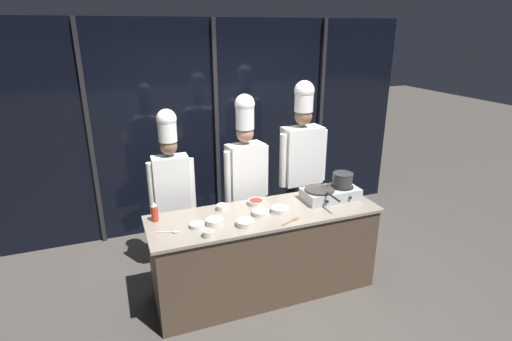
{
  "coord_description": "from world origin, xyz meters",
  "views": [
    {
      "loc": [
        -1.33,
        -3.24,
        2.58
      ],
      "look_at": [
        0.0,
        0.25,
        1.24
      ],
      "focal_mm": 28.0,
      "sensor_mm": 36.0,
      "label": 1
    }
  ],
  "objects_px": {
    "frying_pan": "(320,188)",
    "prep_bowl_onion": "(245,222)",
    "serving_spoon_solid": "(293,219)",
    "prep_bowl_ginger": "(222,207)",
    "prep_bowl_bell_pepper": "(256,202)",
    "prep_bowl_garlic": "(280,209)",
    "prep_bowl_bean_sprouts": "(215,221)",
    "chef_sous": "(245,169)",
    "serving_spoon_slotted": "(172,232)",
    "squeeze_bottle_chili": "(155,212)",
    "chef_line": "(302,155)",
    "stock_pot": "(343,179)",
    "portable_stove": "(330,193)",
    "prep_bowl_mushrooms": "(208,233)",
    "prep_bowl_noodles": "(197,225)",
    "chef_head": "(171,180)",
    "prep_bowl_shrimp": "(261,212)"
  },
  "relations": [
    {
      "from": "frying_pan",
      "to": "prep_bowl_onion",
      "type": "height_order",
      "value": "frying_pan"
    },
    {
      "from": "serving_spoon_solid",
      "to": "prep_bowl_ginger",
      "type": "bearing_deg",
      "value": 140.96
    },
    {
      "from": "prep_bowl_bell_pepper",
      "to": "prep_bowl_garlic",
      "type": "relative_size",
      "value": 0.97
    },
    {
      "from": "prep_bowl_bean_sprouts",
      "to": "chef_sous",
      "type": "bearing_deg",
      "value": 52.18
    },
    {
      "from": "serving_spoon_slotted",
      "to": "squeeze_bottle_chili",
      "type": "bearing_deg",
      "value": 110.57
    },
    {
      "from": "chef_line",
      "to": "serving_spoon_slotted",
      "type": "bearing_deg",
      "value": 22.88
    },
    {
      "from": "prep_bowl_bell_pepper",
      "to": "prep_bowl_bean_sprouts",
      "type": "bearing_deg",
      "value": -151.71
    },
    {
      "from": "stock_pot",
      "to": "prep_bowl_garlic",
      "type": "distance_m",
      "value": 0.78
    },
    {
      "from": "portable_stove",
      "to": "prep_bowl_mushrooms",
      "type": "xyz_separation_m",
      "value": [
        -1.39,
        -0.32,
        -0.03
      ]
    },
    {
      "from": "prep_bowl_bean_sprouts",
      "to": "stock_pot",
      "type": "bearing_deg",
      "value": 5.11
    },
    {
      "from": "prep_bowl_onion",
      "to": "prep_bowl_ginger",
      "type": "distance_m",
      "value": 0.4
    },
    {
      "from": "frying_pan",
      "to": "squeeze_bottle_chili",
      "type": "bearing_deg",
      "value": 174.92
    },
    {
      "from": "prep_bowl_noodles",
      "to": "prep_bowl_mushrooms",
      "type": "relative_size",
      "value": 1.45
    },
    {
      "from": "prep_bowl_bean_sprouts",
      "to": "prep_bowl_mushrooms",
      "type": "height_order",
      "value": "prep_bowl_mushrooms"
    },
    {
      "from": "chef_head",
      "to": "chef_line",
      "type": "height_order",
      "value": "chef_line"
    },
    {
      "from": "frying_pan",
      "to": "stock_pot",
      "type": "bearing_deg",
      "value": 1.22
    },
    {
      "from": "stock_pot",
      "to": "serving_spoon_slotted",
      "type": "xyz_separation_m",
      "value": [
        -1.81,
        -0.14,
        -0.19
      ]
    },
    {
      "from": "prep_bowl_garlic",
      "to": "prep_bowl_ginger",
      "type": "bearing_deg",
      "value": 154.09
    },
    {
      "from": "prep_bowl_mushrooms",
      "to": "chef_head",
      "type": "xyz_separation_m",
      "value": [
        -0.14,
        0.95,
        0.16
      ]
    },
    {
      "from": "squeeze_bottle_chili",
      "to": "prep_bowl_garlic",
      "type": "distance_m",
      "value": 1.18
    },
    {
      "from": "prep_bowl_onion",
      "to": "prep_bowl_noodles",
      "type": "xyz_separation_m",
      "value": [
        -0.41,
        0.13,
        -0.01
      ]
    },
    {
      "from": "stock_pot",
      "to": "prep_bowl_noodles",
      "type": "distance_m",
      "value": 1.59
    },
    {
      "from": "portable_stove",
      "to": "chef_head",
      "type": "bearing_deg",
      "value": 157.71
    },
    {
      "from": "prep_bowl_garlic",
      "to": "portable_stove",
      "type": "bearing_deg",
      "value": 9.28
    },
    {
      "from": "frying_pan",
      "to": "squeeze_bottle_chili",
      "type": "xyz_separation_m",
      "value": [
        -1.64,
        0.15,
        -0.05
      ]
    },
    {
      "from": "prep_bowl_onion",
      "to": "serving_spoon_slotted",
      "type": "bearing_deg",
      "value": 170.7
    },
    {
      "from": "prep_bowl_bell_pepper",
      "to": "serving_spoon_solid",
      "type": "distance_m",
      "value": 0.49
    },
    {
      "from": "squeeze_bottle_chili",
      "to": "chef_line",
      "type": "xyz_separation_m",
      "value": [
        1.77,
        0.51,
        0.2
      ]
    },
    {
      "from": "serving_spoon_solid",
      "to": "prep_bowl_bean_sprouts",
      "type": "bearing_deg",
      "value": 165.74
    },
    {
      "from": "prep_bowl_noodles",
      "to": "chef_line",
      "type": "distance_m",
      "value": 1.65
    },
    {
      "from": "frying_pan",
      "to": "prep_bowl_bell_pepper",
      "type": "height_order",
      "value": "frying_pan"
    },
    {
      "from": "serving_spoon_solid",
      "to": "chef_head",
      "type": "bearing_deg",
      "value": 135.8
    },
    {
      "from": "portable_stove",
      "to": "serving_spoon_solid",
      "type": "relative_size",
      "value": 2.71
    },
    {
      "from": "portable_stove",
      "to": "prep_bowl_onion",
      "type": "distance_m",
      "value": 1.06
    },
    {
      "from": "stock_pot",
      "to": "prep_bowl_bean_sprouts",
      "type": "distance_m",
      "value": 1.43
    },
    {
      "from": "prep_bowl_shrimp",
      "to": "prep_bowl_bell_pepper",
      "type": "bearing_deg",
      "value": 79.7
    },
    {
      "from": "stock_pot",
      "to": "chef_sous",
      "type": "xyz_separation_m",
      "value": [
        -0.87,
        0.57,
        0.04
      ]
    },
    {
      "from": "stock_pot",
      "to": "serving_spoon_slotted",
      "type": "height_order",
      "value": "stock_pot"
    },
    {
      "from": "portable_stove",
      "to": "prep_bowl_noodles",
      "type": "height_order",
      "value": "portable_stove"
    },
    {
      "from": "prep_bowl_bean_sprouts",
      "to": "prep_bowl_noodles",
      "type": "bearing_deg",
      "value": 177.23
    },
    {
      "from": "prep_bowl_shrimp",
      "to": "chef_head",
      "type": "height_order",
      "value": "chef_head"
    },
    {
      "from": "prep_bowl_ginger",
      "to": "serving_spoon_solid",
      "type": "xyz_separation_m",
      "value": [
        0.56,
        -0.45,
        -0.02
      ]
    },
    {
      "from": "stock_pot",
      "to": "portable_stove",
      "type": "bearing_deg",
      "value": -179.92
    },
    {
      "from": "stock_pot",
      "to": "squeeze_bottle_chili",
      "type": "relative_size",
      "value": 1.22
    },
    {
      "from": "chef_sous",
      "to": "prep_bowl_bean_sprouts",
      "type": "bearing_deg",
      "value": 43.9
    },
    {
      "from": "serving_spoon_slotted",
      "to": "prep_bowl_bell_pepper",
      "type": "bearing_deg",
      "value": 17.69
    },
    {
      "from": "prep_bowl_noodles",
      "to": "prep_bowl_garlic",
      "type": "bearing_deg",
      "value": 1.16
    },
    {
      "from": "frying_pan",
      "to": "prep_bowl_noodles",
      "type": "bearing_deg",
      "value": -175.07
    },
    {
      "from": "squeeze_bottle_chili",
      "to": "serving_spoon_slotted",
      "type": "xyz_separation_m",
      "value": [
        0.11,
        -0.28,
        -0.08
      ]
    },
    {
      "from": "chef_head",
      "to": "squeeze_bottle_chili",
      "type": "bearing_deg",
      "value": 65.39
    }
  ]
}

